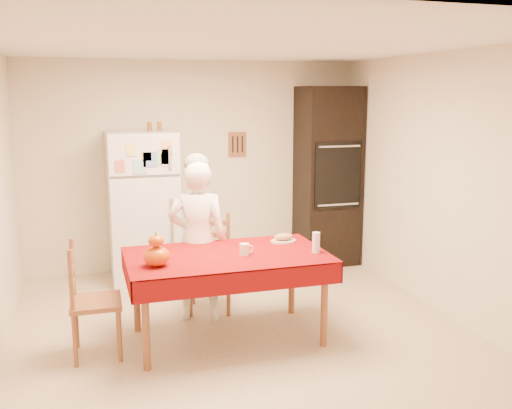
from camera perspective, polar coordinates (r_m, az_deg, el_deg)
name	(u,v)px	position (r m, az deg, el deg)	size (l,w,h in m)	color
floor	(244,336)	(5.16, -1.19, -13.06)	(4.50, 4.50, 0.00)	tan
room_shell	(243,153)	(4.74, -1.27, 5.17)	(4.02, 4.52, 2.51)	beige
refrigerator	(144,207)	(6.57, -11.19, -0.24)	(0.75, 0.74, 1.70)	white
oven_cabinet	(328,176)	(7.16, 7.17, 2.82)	(0.70, 0.62, 2.20)	black
dining_table	(227,262)	(4.90, -2.92, -5.75)	(1.70, 1.00, 0.76)	brown
chair_far	(210,259)	(5.67, -4.62, -5.41)	(0.51, 0.49, 0.95)	brown
chair_left	(87,296)	(4.82, -16.52, -8.80)	(0.41, 0.43, 0.95)	brown
seated_woman	(198,241)	(5.33, -5.83, -3.66)	(0.55, 0.36, 1.52)	white
coffee_mug	(244,249)	(4.83, -1.17, -4.51)	(0.08, 0.08, 0.10)	white
pumpkin_lower	(157,256)	(4.59, -9.92, -5.12)	(0.21, 0.21, 0.16)	red
pumpkin_upper	(156,241)	(4.56, -9.97, -3.60)	(0.12, 0.12, 0.09)	#D53805
wine_glass	(316,242)	(4.93, 6.03, -3.79)	(0.07, 0.07, 0.18)	white
bread_plate	(283,241)	(5.27, 2.75, -3.68)	(0.24, 0.24, 0.02)	silver
bread_loaf	(283,237)	(5.26, 2.76, -3.25)	(0.18, 0.10, 0.06)	tan
spice_jar_left	(149,126)	(6.52, -10.61, 7.68)	(0.05, 0.05, 0.10)	brown
spice_jar_mid	(160,126)	(6.53, -9.63, 7.72)	(0.05, 0.05, 0.10)	#97511B
spice_jar_right	(159,126)	(6.53, -9.63, 7.72)	(0.05, 0.05, 0.10)	brown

